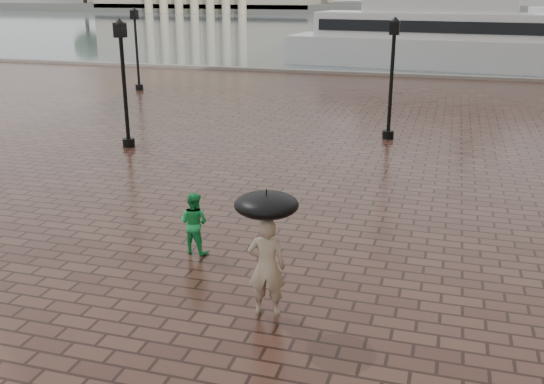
{
  "coord_description": "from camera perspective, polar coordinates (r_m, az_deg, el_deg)",
  "views": [
    {
      "loc": [
        5.18,
        -9.26,
        5.51
      ],
      "look_at": [
        1.72,
        2.45,
        1.4
      ],
      "focal_mm": 40.0,
      "sensor_mm": 36.0,
      "label": 1
    }
  ],
  "objects": [
    {
      "name": "ground",
      "position": [
        11.96,
        -11.45,
        -9.24
      ],
      "size": [
        300.0,
        300.0,
        0.0
      ],
      "primitive_type": "plane",
      "color": "#3B221B",
      "rests_on": "ground"
    },
    {
      "name": "umbrella",
      "position": [
        10.17,
        -0.52,
        -1.21
      ],
      "size": [
        1.1,
        1.1,
        1.18
      ],
      "color": "black",
      "rests_on": "ground"
    },
    {
      "name": "far_shore",
      "position": [
        169.4,
        15.33,
        16.44
      ],
      "size": [
        300.0,
        60.0,
        2.0
      ],
      "primitive_type": "cube",
      "color": "#4C4C47",
      "rests_on": "ground"
    },
    {
      "name": "street_lamps",
      "position": [
        26.81,
        -6.12,
        11.67
      ],
      "size": [
        15.44,
        12.44,
        4.4
      ],
      "color": "black",
      "rests_on": "ground"
    },
    {
      "name": "harbour_water",
      "position": [
        101.55,
        13.98,
        14.95
      ],
      "size": [
        240.0,
        240.0,
        0.0
      ],
      "primitive_type": "plane",
      "color": "#4C595D",
      "rests_on": "ground"
    },
    {
      "name": "child_pedestrian",
      "position": [
        13.25,
        -7.35,
        -2.91
      ],
      "size": [
        0.74,
        0.62,
        1.38
      ],
      "primitive_type": "imported",
      "rotation": [
        0.0,
        0.0,
        2.99
      ],
      "color": "green",
      "rests_on": "ground"
    },
    {
      "name": "ferry_near",
      "position": [
        47.16,
        15.35,
        13.9
      ],
      "size": [
        22.48,
        7.72,
        7.23
      ],
      "rotation": [
        0.0,
        0.0,
        -0.11
      ],
      "color": "silver",
      "rests_on": "ground"
    },
    {
      "name": "quay_edge",
      "position": [
        41.95,
        9.38,
        10.8
      ],
      "size": [
        80.0,
        0.6,
        0.3
      ],
      "primitive_type": "cube",
      "color": "slate",
      "rests_on": "ground"
    },
    {
      "name": "adult_pedestrian",
      "position": [
        10.62,
        -0.51,
        -7.05
      ],
      "size": [
        0.73,
        0.54,
        1.82
      ],
      "primitive_type": "imported",
      "rotation": [
        0.0,
        0.0,
        3.31
      ],
      "color": "tan",
      "rests_on": "ground"
    }
  ]
}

